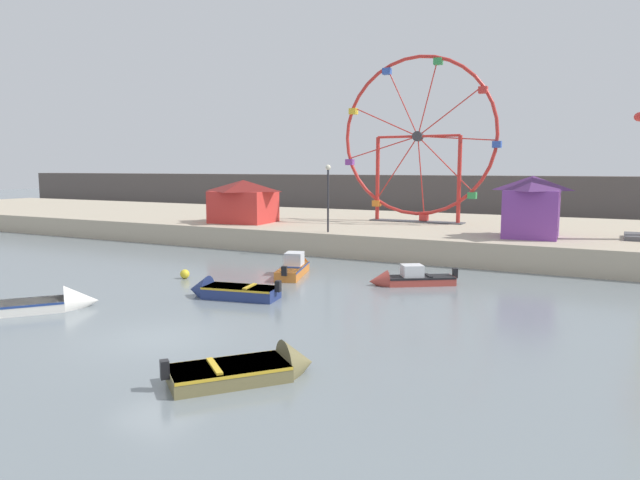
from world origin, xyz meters
The scene contains 13 objects.
ground_plane centered at (0.00, 0.00, 0.00)m, with size 240.00×240.00×0.00m, color slate.
quay_promenade centered at (0.00, 26.42, 0.69)m, with size 110.00×18.91×1.38m, color #B7A88E.
distant_town_skyline centered at (0.00, 49.98, 2.20)m, with size 140.00×3.00×4.40m, color #564C47.
motorboat_olive_wood centered at (4.59, -1.32, 0.22)m, with size 3.39×3.68×1.34m.
motorboat_orange_hull centered at (-1.71, 11.56, 0.34)m, with size 2.34×4.56×1.36m.
motorboat_navy_blue centered at (-1.53, 5.63, 0.27)m, with size 4.05×1.92×1.21m.
motorboat_faded_red centered at (4.14, 11.42, 0.28)m, with size 3.76×2.98×1.22m.
motorboat_white_red_stripe centered at (-6.46, 0.54, 0.21)m, with size 4.55×5.22×1.32m.
ferris_wheel_red_frame centered at (-0.38, 26.61, 7.21)m, with size 11.27×1.20×11.60m.
carnival_booth_red_striped centered at (-11.18, 20.74, 2.94)m, with size 4.71×4.15×3.00m.
carnival_booth_purple_stall centered at (8.13, 20.79, 3.16)m, with size 3.30×3.72×3.42m.
promenade_lamp_near centered at (-3.06, 17.90, 4.01)m, with size 0.32×0.32×4.04m.
mooring_buoy_orange centered at (-5.72, 8.01, 0.22)m, with size 0.44×0.44×0.44m, color yellow.
Camera 1 is at (12.41, -13.02, 5.24)m, focal length 32.44 mm.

